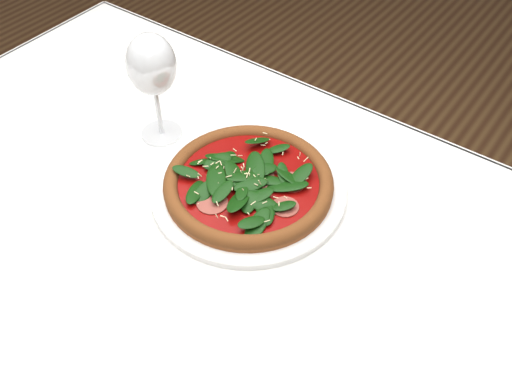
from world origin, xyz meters
The scene contains 4 objects.
dining_table centered at (0.00, 0.00, 0.65)m, with size 1.21×0.81×0.75m.
plate centered at (0.07, 0.09, 0.76)m, with size 0.32×0.32×0.01m.
pizza centered at (0.07, 0.09, 0.78)m, with size 0.28×0.28×0.04m.
wine_glass centered at (-0.15, 0.12, 0.89)m, with size 0.08×0.08×0.20m.
Camera 1 is at (0.46, -0.43, 1.42)m, focal length 40.00 mm.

